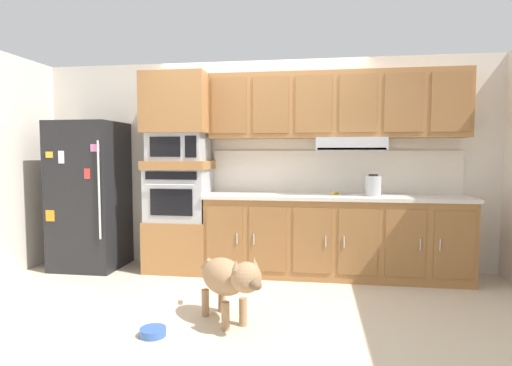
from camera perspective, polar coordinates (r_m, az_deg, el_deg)
The scene contains 16 objects.
ground_plane at distance 4.19m, azimuth -1.22°, elevation -15.16°, with size 9.60×9.60×0.00m, color beige.
back_kitchen_wall at distance 5.06m, azimuth 0.86°, elevation 2.61°, with size 6.20×0.12×2.50m, color beige.
refrigerator at distance 5.35m, azimuth -22.13°, elevation -1.59°, with size 0.76×0.73×1.76m.
oven_base_cabinet at distance 5.04m, azimuth -10.48°, elevation -8.37°, with size 0.74×0.62×0.60m, color #996638.
built_in_oven at distance 4.94m, azimuth -10.58°, elevation -1.56°, with size 0.70×0.62×0.60m.
appliance_mid_shelf at distance 4.92m, azimuth -10.62°, elevation 2.49°, with size 0.74×0.62×0.10m, color #996638.
microwave at distance 4.92m, azimuth -10.66°, elevation 4.94°, with size 0.64×0.54×0.32m.
appliance_upper_cabinet at distance 4.95m, azimuth -10.73°, elevation 10.73°, with size 0.74×0.62×0.68m, color #996638.
lower_cabinet_run at distance 4.75m, azimuth 10.76°, elevation -7.42°, with size 2.87×0.63×0.88m.
countertop_slab at distance 4.68m, azimuth 10.83°, elevation -1.89°, with size 2.91×0.64×0.04m, color beige.
backsplash_panel at distance 4.95m, azimuth 10.74°, elevation 1.57°, with size 2.91×0.02×0.50m, color silver.
upper_cabinet_with_hood at distance 4.80m, azimuth 11.07°, elevation 10.23°, with size 2.87×0.48×0.88m.
screwdriver at distance 4.74m, azimuth 11.10°, elevation -1.41°, with size 0.17×0.16×0.03m.
electric_kettle at distance 4.66m, azimuth 16.00°, elevation -0.35°, with size 0.17×0.17×0.24m.
dog at distance 3.40m, azimuth -3.86°, elevation -13.10°, with size 0.68×0.75×0.59m.
dog_food_bowl at distance 3.40m, azimuth -14.16°, elevation -19.44°, with size 0.20×0.20×0.06m.
Camera 1 is at (0.66, -3.90, 1.39)m, focal length 28.73 mm.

